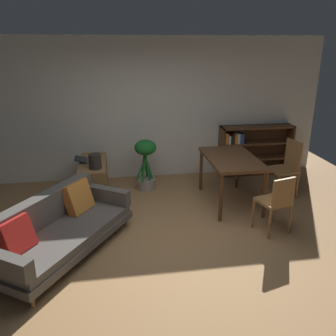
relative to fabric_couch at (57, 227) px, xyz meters
name	(u,v)px	position (x,y,z in m)	size (l,w,h in m)	color
ground_plane	(174,245)	(1.50, -0.09, -0.34)	(8.16, 8.16, 0.00)	#A87A4C
back_wall_panel	(151,109)	(1.50, 2.61, 1.01)	(6.80, 0.10, 2.70)	silver
fabric_couch	(57,227)	(0.00, 0.00, 0.00)	(1.83, 2.16, 0.75)	olive
media_console	(94,179)	(0.39, 1.73, -0.03)	(0.45, 1.17, 0.63)	olive
open_laptop	(88,160)	(0.31, 1.80, 0.31)	(0.42, 0.33, 0.07)	#333338
desk_speaker	(95,161)	(0.46, 1.38, 0.41)	(0.20, 0.20, 0.24)	#2D2823
potted_floor_plant	(146,161)	(1.32, 1.91, 0.20)	(0.40, 0.40, 0.93)	#9E9389
dining_table	(231,162)	(2.66, 1.08, 0.38)	(0.80, 1.33, 0.81)	#56351E
dining_chair_near	(276,201)	(2.97, 0.02, 0.16)	(0.49, 0.49, 0.86)	olive
dining_chair_far	(286,165)	(3.73, 1.26, 0.21)	(0.50, 0.51, 0.99)	olive
bookshelf	(249,150)	(3.50, 2.42, 0.15)	(1.49, 0.33, 1.00)	#56351E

